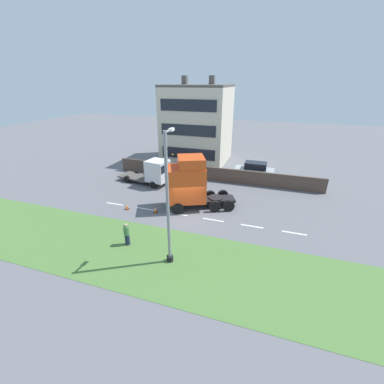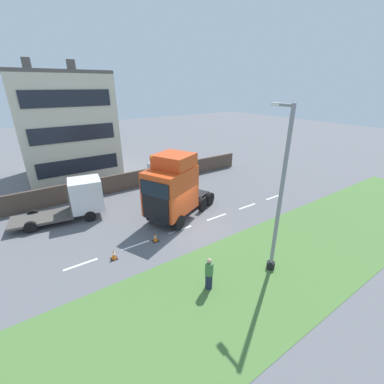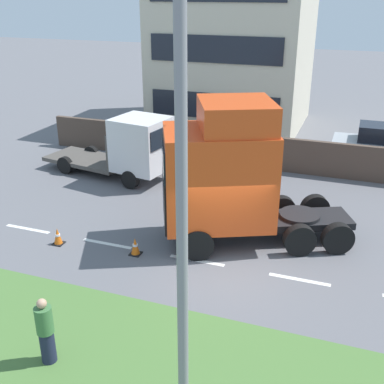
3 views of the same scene
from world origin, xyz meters
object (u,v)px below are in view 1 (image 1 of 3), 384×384
lorry_cab (188,183)px  flatbed_truck (154,172)px  pedestrian (127,234)px  lamp_post (168,209)px  traffic_cone_trailing (155,209)px  traffic_cone_lead (127,206)px  parked_car (254,171)px

lorry_cab → flatbed_truck: lorry_cab is taller
lorry_cab → flatbed_truck: 6.83m
pedestrian → lorry_cab: bearing=-17.4°
lamp_post → traffic_cone_trailing: (5.74, 3.85, -3.51)m
lamp_post → traffic_cone_lead: lamp_post is taller
lamp_post → pedestrian: bearing=79.0°
lorry_cab → traffic_cone_lead: lorry_cab is taller
flatbed_truck → traffic_cone_trailing: (-5.96, -2.97, -1.22)m
flatbed_truck → parked_car: size_ratio=1.45×
traffic_cone_lead → traffic_cone_trailing: (0.26, -2.74, 0.00)m
flatbed_truck → traffic_cone_lead: bearing=11.7°
lamp_post → traffic_cone_lead: (5.48, 6.59, -3.51)m
pedestrian → traffic_cone_lead: size_ratio=2.93×
parked_car → lamp_post: size_ratio=0.53×
traffic_cone_lead → pedestrian: bearing=-147.8°
flatbed_truck → traffic_cone_trailing: flatbed_truck is taller
lorry_cab → lamp_post: lamp_post is taller
lorry_cab → traffic_cone_trailing: 3.72m
parked_car → traffic_cone_lead: 15.19m
lamp_post → pedestrian: lamp_post is taller
pedestrian → traffic_cone_lead: (4.78, 3.00, -0.55)m
lamp_post → traffic_cone_trailing: 7.75m
flatbed_truck → pedestrian: 11.49m
lamp_post → pedestrian: 4.70m
flatbed_truck → traffic_cone_lead: size_ratio=11.05×
pedestrian → traffic_cone_trailing: 5.08m
lorry_cab → parked_car: (9.17, -4.95, -1.35)m
flatbed_truck → traffic_cone_lead: 6.35m
lorry_cab → traffic_cone_lead: (-2.13, 5.17, -2.10)m
flatbed_truck → lamp_post: lamp_post is taller
flatbed_truck → parked_car: 11.54m
flatbed_truck → lorry_cab: bearing=62.4°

